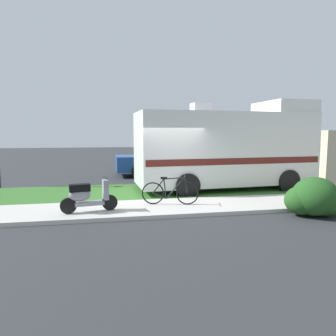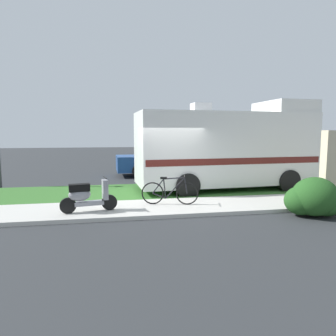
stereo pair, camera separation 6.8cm
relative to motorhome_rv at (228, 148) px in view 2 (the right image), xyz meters
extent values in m
plane|color=#2D3033|center=(-2.62, -1.56, -1.72)|extent=(80.00, 80.00, 0.00)
cube|color=beige|center=(-2.62, -2.76, -1.66)|extent=(24.00, 2.00, 0.12)
cube|color=#336628|center=(-2.62, -0.06, -1.68)|extent=(24.00, 3.40, 0.08)
cube|color=silver|center=(-0.11, -0.01, -0.02)|extent=(7.21, 2.80, 2.81)
cube|color=silver|center=(2.52, 0.16, 1.64)|extent=(1.94, 2.34, 0.50)
cube|color=#591E19|center=(-0.11, -0.01, -0.44)|extent=(7.07, 2.81, 0.24)
cube|color=black|center=(3.40, 0.22, 0.48)|extent=(0.21, 2.00, 0.90)
cube|color=silver|center=(-1.17, -0.08, 1.57)|extent=(0.74, 0.64, 0.36)
cylinder|color=black|center=(2.01, 1.26, -1.27)|extent=(0.92, 0.34, 0.90)
cylinder|color=black|center=(2.15, -0.99, -1.27)|extent=(0.92, 0.34, 0.90)
cylinder|color=black|center=(-2.12, 0.99, -1.27)|extent=(0.92, 0.34, 0.90)
cylinder|color=black|center=(-1.98, -1.25, -1.27)|extent=(0.92, 0.34, 0.90)
cylinder|color=black|center=(-4.70, -2.93, -1.38)|extent=(0.45, 0.18, 0.44)
cylinder|color=black|center=(-5.82, -3.14, -1.38)|extent=(0.45, 0.18, 0.44)
cube|color=gray|center=(-5.26, -3.04, -1.36)|extent=(0.83, 0.42, 0.10)
cube|color=black|center=(-5.51, -3.09, -0.90)|extent=(0.60, 0.36, 0.20)
ellipsoid|color=gray|center=(-5.51, -3.09, -1.10)|extent=(0.65, 0.41, 0.36)
cube|color=gray|center=(-4.82, -2.96, -1.00)|extent=(0.20, 0.34, 0.56)
cylinder|color=black|center=(-4.82, -2.96, -0.65)|extent=(0.13, 0.50, 0.04)
sphere|color=white|center=(-4.82, -2.96, -0.82)|extent=(0.12, 0.12, 0.12)
torus|color=black|center=(-2.35, -2.73, -1.26)|extent=(0.68, 0.20, 0.69)
torus|color=black|center=(-3.39, -2.48, -1.26)|extent=(0.68, 0.20, 0.69)
cylinder|color=black|center=(-2.71, -2.64, -1.08)|extent=(0.60, 0.18, 0.68)
cylinder|color=black|center=(-3.02, -2.57, -1.11)|extent=(0.11, 0.06, 0.61)
cylinder|color=black|center=(-2.74, -2.63, -0.78)|extent=(0.63, 0.19, 0.09)
cylinder|color=black|center=(-3.19, -2.53, -1.33)|extent=(0.42, 0.13, 0.19)
cylinder|color=black|center=(-3.22, -2.52, -1.03)|extent=(0.37, 0.12, 0.47)
cylinder|color=black|center=(-2.39, -2.72, -1.01)|extent=(0.13, 0.06, 0.51)
cube|color=black|center=(-3.06, -2.56, -0.78)|extent=(0.22, 0.14, 0.06)
cylinder|color=black|center=(-2.43, -2.71, -0.72)|extent=(0.15, 0.51, 0.03)
cube|color=#1E478C|center=(-0.35, 4.81, -0.70)|extent=(2.42, 2.05, 1.49)
cube|color=black|center=(-0.35, 4.81, -0.25)|extent=(2.30, 2.06, 0.44)
cube|color=#1E478C|center=(-2.96, 4.72, -1.03)|extent=(2.94, 2.06, 0.82)
cylinder|color=black|center=(-0.19, 5.76, -1.34)|extent=(0.77, 0.26, 0.76)
cylinder|color=black|center=(-0.13, 3.87, -1.34)|extent=(0.77, 0.26, 0.76)
cylinder|color=black|center=(-3.33, 5.65, -1.34)|extent=(0.77, 0.26, 0.76)
cylinder|color=black|center=(-3.27, 3.76, -1.34)|extent=(0.77, 0.26, 0.76)
ellipsoid|color=#23511E|center=(0.91, -4.26, -1.15)|extent=(1.27, 1.15, 1.08)
ellipsoid|color=#23511E|center=(0.59, -4.14, -1.28)|extent=(0.96, 0.86, 0.81)
ellipsoid|color=#23511E|center=(1.20, -4.36, -1.31)|extent=(0.89, 0.80, 0.76)
cylinder|color=brown|center=(1.69, -2.97, -1.49)|extent=(0.08, 0.08, 0.22)
cylinder|color=brown|center=(1.69, -2.97, -1.36)|extent=(0.03, 0.03, 0.04)
cylinder|color=black|center=(1.69, -2.97, -1.33)|extent=(0.04, 0.04, 0.02)
camera|label=1|loc=(-4.63, -11.63, 0.60)|focal=32.42mm
camera|label=2|loc=(-4.56, -11.65, 0.60)|focal=32.42mm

